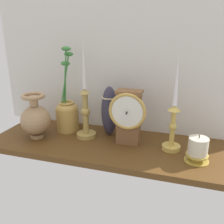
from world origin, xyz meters
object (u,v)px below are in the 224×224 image
(candlestick_tall_left, at_px, (173,121))
(candlestick_tall_center, at_px, (85,110))
(pillar_candle_front, at_px, (198,150))
(brass_vase_bulbous, at_px, (35,118))
(tall_ceramic_vase, at_px, (109,111))
(mantel_clock, at_px, (128,116))
(brass_vase_jar, at_px, (67,113))

(candlestick_tall_left, height_order, candlestick_tall_center, candlestick_tall_center)
(candlestick_tall_center, relative_size, pillar_candle_front, 4.20)
(candlestick_tall_left, xyz_separation_m, brass_vase_bulbous, (-0.58, -0.05, -0.03))
(candlestick_tall_left, relative_size, candlestick_tall_center, 0.86)
(candlestick_tall_left, height_order, tall_ceramic_vase, candlestick_tall_left)
(mantel_clock, relative_size, tall_ceramic_vase, 1.02)
(candlestick_tall_left, bearing_deg, brass_vase_bulbous, -174.78)
(candlestick_tall_center, relative_size, tall_ceramic_vase, 1.93)
(brass_vase_bulbous, xyz_separation_m, pillar_candle_front, (0.68, -0.01, -0.04))
(mantel_clock, height_order, candlestick_tall_left, candlestick_tall_left)
(brass_vase_jar, height_order, tall_ceramic_vase, brass_vase_jar)
(mantel_clock, height_order, tall_ceramic_vase, mantel_clock)
(candlestick_tall_center, xyz_separation_m, tall_ceramic_vase, (0.09, 0.05, -0.01))
(brass_vase_bulbous, height_order, tall_ceramic_vase, tall_ceramic_vase)
(candlestick_tall_left, relative_size, tall_ceramic_vase, 1.66)
(candlestick_tall_left, relative_size, brass_vase_jar, 0.96)
(brass_vase_bulbous, bearing_deg, candlestick_tall_center, 18.34)
(pillar_candle_front, bearing_deg, brass_vase_bulbous, 178.85)
(candlestick_tall_left, bearing_deg, candlestick_tall_center, 177.56)
(pillar_candle_front, distance_m, tall_ceramic_vase, 0.41)
(candlestick_tall_center, bearing_deg, brass_vase_jar, 158.05)
(tall_ceramic_vase, bearing_deg, candlestick_tall_left, -14.01)
(brass_vase_bulbous, distance_m, tall_ceramic_vase, 0.33)
(mantel_clock, relative_size, pillar_candle_front, 2.21)
(candlestick_tall_left, bearing_deg, tall_ceramic_vase, 165.99)
(pillar_candle_front, bearing_deg, candlestick_tall_left, 145.16)
(candlestick_tall_center, height_order, tall_ceramic_vase, candlestick_tall_center)
(candlestick_tall_center, bearing_deg, pillar_candle_front, -9.98)
(candlestick_tall_center, distance_m, brass_vase_bulbous, 0.22)
(brass_vase_jar, bearing_deg, brass_vase_bulbous, -129.97)
(mantel_clock, distance_m, brass_vase_jar, 0.32)
(candlestick_tall_left, bearing_deg, pillar_candle_front, -34.84)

